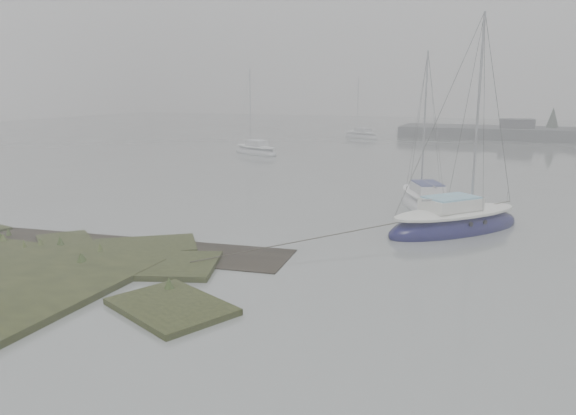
% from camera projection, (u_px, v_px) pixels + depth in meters
% --- Properties ---
extents(ground, '(160.00, 160.00, 0.00)m').
position_uv_depth(ground, '(381.00, 169.00, 44.19)').
color(ground, gray).
rests_on(ground, ground).
extents(sailboat_main, '(6.55, 7.02, 10.22)m').
position_uv_depth(sailboat_main, '(455.00, 224.00, 25.14)').
color(sailboat_main, '#0D0C39').
rests_on(sailboat_main, ground).
extents(sailboat_white, '(4.53, 6.55, 8.84)m').
position_uv_depth(sailboat_white, '(425.00, 202.00, 30.12)').
color(sailboat_white, silver).
rests_on(sailboat_white, ground).
extents(sailboat_far_a, '(6.32, 4.77, 8.64)m').
position_uv_depth(sailboat_far_a, '(256.00, 151.00, 53.93)').
color(sailboat_far_a, '#A0A3A9').
rests_on(sailboat_far_a, ground).
extents(sailboat_far_c, '(5.84, 4.60, 8.06)m').
position_uv_depth(sailboat_far_c, '(361.00, 136.00, 71.07)').
color(sailboat_far_c, '#B6BBC0').
rests_on(sailboat_far_c, ground).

